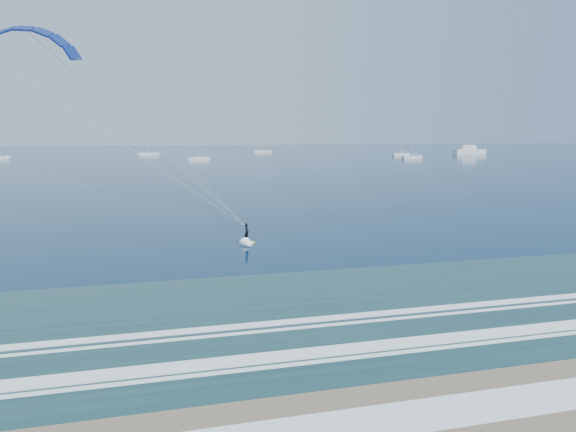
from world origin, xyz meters
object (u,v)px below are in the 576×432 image
at_px(kitesurfer_rig, 151,142).
at_px(sailboat_2, 149,154).
at_px(sailboat_6, 412,157).
at_px(motor_yacht, 469,151).
at_px(sailboat_3, 199,158).
at_px(sailboat_4, 262,151).
at_px(sailboat_5, 401,154).

height_order(kitesurfer_rig, sailboat_2, kitesurfer_rig).
height_order(sailboat_2, sailboat_6, sailboat_2).
xyz_separation_m(motor_yacht, sailboat_3, (-134.05, -27.83, -1.07)).
bearing_deg(sailboat_3, sailboat_6, -6.31).
xyz_separation_m(sailboat_2, sailboat_4, (58.16, 21.18, 0.01)).
bearing_deg(sailboat_4, kitesurfer_rig, -103.42).
bearing_deg(motor_yacht, sailboat_2, 171.10).
bearing_deg(sailboat_2, sailboat_6, -30.71).
relative_size(kitesurfer_rig, sailboat_3, 1.96).
xyz_separation_m(kitesurfer_rig, sailboat_6, (99.16, 146.15, -8.52)).
bearing_deg(sailboat_4, sailboat_3, -118.23).
bearing_deg(motor_yacht, sailboat_5, -167.65).
xyz_separation_m(kitesurfer_rig, sailboat_4, (54.50, 228.40, -8.50)).
relative_size(kitesurfer_rig, sailboat_4, 1.61).
bearing_deg(sailboat_2, sailboat_3, -69.88).
height_order(sailboat_3, sailboat_4, sailboat_4).
distance_m(sailboat_4, sailboat_6, 93.59).
distance_m(sailboat_2, sailboat_5, 116.77).
height_order(sailboat_4, sailboat_5, sailboat_4).
distance_m(sailboat_3, sailboat_4, 82.84).
relative_size(kitesurfer_rig, sailboat_2, 1.75).
height_order(kitesurfer_rig, sailboat_5, kitesurfer_rig).
bearing_deg(sailboat_2, sailboat_4, 20.01).
relative_size(sailboat_3, sailboat_5, 1.00).
distance_m(motor_yacht, sailboat_5, 41.98).
bearing_deg(sailboat_4, sailboat_5, -45.14).
xyz_separation_m(sailboat_5, sailboat_6, (-9.22, -28.12, 0.00)).
height_order(sailboat_2, sailboat_3, sailboat_2).
relative_size(kitesurfer_rig, sailboat_5, 1.97).
relative_size(kitesurfer_rig, motor_yacht, 1.31).
height_order(sailboat_2, sailboat_5, sailboat_2).
bearing_deg(motor_yacht, sailboat_4, 154.55).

